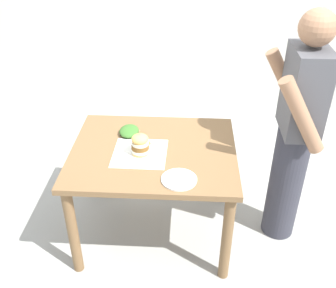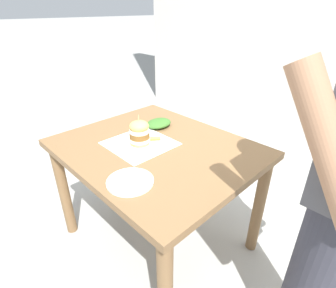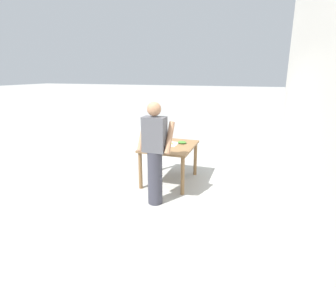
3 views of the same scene
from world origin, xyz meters
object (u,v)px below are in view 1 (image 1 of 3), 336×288
object	(u,v)px
patio_table	(154,163)
side_plate_with_forks	(179,179)
pickle_spear	(145,145)
diner_across_table	(295,132)
side_salad	(129,131)
sandwich	(140,144)

from	to	relation	value
patio_table	side_plate_with_forks	size ratio (longest dim) A/B	5.11
pickle_spear	diner_across_table	world-z (taller)	diner_across_table
side_plate_with_forks	side_salad	distance (m)	0.65
pickle_spear	diner_across_table	size ratio (longest dim) A/B	0.05
side_salad	sandwich	bearing A→B (deg)	23.89
patio_table	sandwich	xyz separation A→B (m)	(0.06, -0.08, 0.19)
sandwich	pickle_spear	xyz separation A→B (m)	(-0.09, 0.02, -0.06)
pickle_spear	side_plate_with_forks	size ratio (longest dim) A/B	0.40
sandwich	side_salad	bearing A→B (deg)	-156.11
side_salad	diner_across_table	distance (m)	1.15
side_plate_with_forks	diner_across_table	size ratio (longest dim) A/B	0.13
side_plate_with_forks	patio_table	bearing A→B (deg)	-150.37
sandwich	side_salad	size ratio (longest dim) A/B	1.01
pickle_spear	patio_table	bearing A→B (deg)	62.62
patio_table	diner_across_table	world-z (taller)	diner_across_table
patio_table	side_salad	bearing A→B (deg)	-135.56
side_salad	patio_table	bearing A→B (deg)	44.44
side_plate_with_forks	side_salad	bearing A→B (deg)	-144.12
side_salad	diner_across_table	world-z (taller)	diner_across_table
diner_across_table	sandwich	bearing A→B (deg)	-83.49
pickle_spear	sandwich	bearing A→B (deg)	-14.76
patio_table	side_plate_with_forks	xyz separation A→B (m)	(0.33, 0.19, 0.12)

